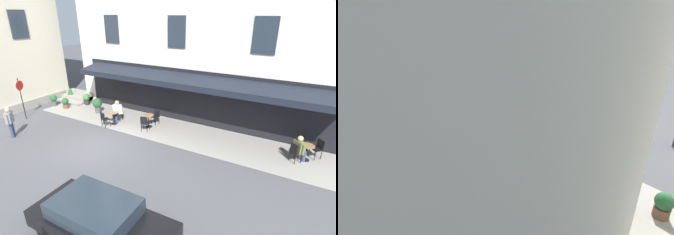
% 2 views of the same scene
% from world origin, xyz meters
% --- Properties ---
extents(ground_plane, '(70.00, 70.00, 0.00)m').
position_xyz_m(ground_plane, '(0.00, 0.00, 0.00)').
color(ground_plane, '#4C4C51').
extents(sidewalk_cafe_terrace, '(20.50, 3.20, 0.01)m').
position_xyz_m(sidewalk_cafe_terrace, '(-3.25, -3.40, 0.00)').
color(sidewalk_cafe_terrace, gray).
rests_on(sidewalk_cafe_terrace, ground_plane).
extents(back_alley_steps, '(2.40, 1.75, 0.60)m').
position_xyz_m(back_alley_steps, '(6.60, -4.59, 0.24)').
color(back_alley_steps, gray).
rests_on(back_alley_steps, ground_plane).
extents(cafe_table_near_entrance, '(0.60, 0.60, 0.75)m').
position_xyz_m(cafe_table_near_entrance, '(1.19, -2.48, 0.49)').
color(cafe_table_near_entrance, black).
rests_on(cafe_table_near_entrance, ground_plane).
extents(cafe_chair_black_by_window, '(0.49, 0.49, 0.91)m').
position_xyz_m(cafe_chair_black_by_window, '(1.35, -1.87, 0.55)').
color(cafe_chair_black_by_window, black).
rests_on(cafe_chair_black_by_window, ground_plane).
extents(cafe_chair_black_back_row, '(0.46, 0.46, 0.91)m').
position_xyz_m(cafe_chair_black_back_row, '(1.29, -3.10, 0.55)').
color(cafe_chair_black_back_row, black).
rests_on(cafe_chair_black_back_row, ground_plane).
extents(cafe_table_mid_terrace, '(0.60, 0.60, 0.75)m').
position_xyz_m(cafe_table_mid_terrace, '(-0.87, -3.16, 0.49)').
color(cafe_table_mid_terrace, black).
rests_on(cafe_table_mid_terrace, ground_plane).
extents(cafe_chair_black_under_awning, '(0.48, 0.48, 0.91)m').
position_xyz_m(cafe_chair_black_under_awning, '(-1.01, -2.54, 0.55)').
color(cafe_chair_black_under_awning, black).
rests_on(cafe_chair_black_under_awning, ground_plane).
extents(cafe_chair_black_kerbside, '(0.46, 0.46, 0.91)m').
position_xyz_m(cafe_chair_black_kerbside, '(-0.97, -3.78, 0.55)').
color(cafe_chair_black_kerbside, black).
rests_on(cafe_chair_black_kerbside, ground_plane).
extents(cafe_table_streetside, '(0.60, 0.60, 0.75)m').
position_xyz_m(cafe_table_streetside, '(-9.00, -3.68, 0.49)').
color(cafe_table_streetside, black).
rests_on(cafe_table_streetside, ground_plane).
extents(cafe_chair_black_facing_street, '(0.57, 0.57, 0.91)m').
position_xyz_m(cafe_chair_black_facing_street, '(-8.57, -3.22, 0.55)').
color(cafe_chair_black_facing_street, black).
rests_on(cafe_chair_black_facing_street, ground_plane).
extents(cafe_chair_black_corner_left, '(0.57, 0.57, 0.91)m').
position_xyz_m(cafe_chair_black_corner_left, '(-9.44, -4.13, 0.55)').
color(cafe_chair_black_corner_left, black).
rests_on(cafe_chair_black_corner_left, ground_plane).
extents(seated_patron_in_white, '(0.66, 0.59, 1.31)m').
position_xyz_m(seated_patron_in_white, '(1.25, -2.89, 0.70)').
color(seated_patron_in_white, navy).
rests_on(seated_patron_in_white, ground_plane).
extents(seated_companion_in_olive, '(0.61, 0.62, 1.28)m').
position_xyz_m(seated_companion_in_olive, '(-8.72, -3.37, 0.69)').
color(seated_companion_in_olive, navy).
rests_on(seated_companion_in_olive, ground_plane).
extents(walking_pedestrian_in_grey, '(0.52, 0.55, 1.67)m').
position_xyz_m(walking_pedestrian_in_grey, '(4.74, 1.52, 0.98)').
color(walking_pedestrian_in_grey, navy).
rests_on(walking_pedestrian_in_grey, ground_plane).
extents(no_parking_sign, '(0.22, 0.56, 2.60)m').
position_xyz_m(no_parking_sign, '(6.49, -0.34, 1.79)').
color(no_parking_sign, black).
rests_on(no_parking_sign, ground_plane).
extents(potted_plant_by_steps, '(0.63, 0.63, 0.99)m').
position_xyz_m(potted_plant_by_steps, '(3.34, -3.37, 0.59)').
color(potted_plant_by_steps, '#4C4C51').
rests_on(potted_plant_by_steps, ground_plane).
extents(potted_plant_entrance_left, '(0.49, 0.49, 0.82)m').
position_xyz_m(potted_plant_entrance_left, '(5.16, -4.13, 0.47)').
color(potted_plant_entrance_left, '#2D2D33').
rests_on(potted_plant_entrance_left, ground_plane).
extents(potted_plant_entrance_right, '(0.46, 0.46, 0.72)m').
position_xyz_m(potted_plant_entrance_right, '(5.92, -2.90, 0.38)').
color(potted_plant_entrance_right, brown).
rests_on(potted_plant_entrance_right, ground_plane).
extents(potted_plant_mid_terrace, '(0.44, 0.44, 0.95)m').
position_xyz_m(potted_plant_mid_terrace, '(7.22, -4.48, 0.46)').
color(potted_plant_mid_terrace, '#4C4C51').
rests_on(potted_plant_mid_terrace, ground_plane).
extents(potted_plant_under_sign, '(0.48, 0.48, 0.80)m').
position_xyz_m(potted_plant_under_sign, '(7.00, -2.81, 0.46)').
color(potted_plant_under_sign, '#4C4C51').
rests_on(potted_plant_under_sign, ground_plane).
extents(parked_car_black, '(4.35, 1.92, 1.33)m').
position_xyz_m(parked_car_black, '(-4.09, 4.14, 0.71)').
color(parked_car_black, black).
rests_on(parked_car_black, ground_plane).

